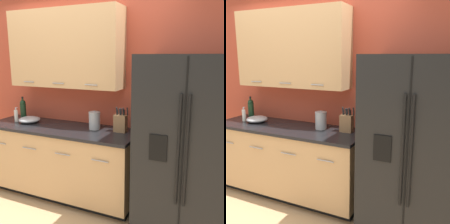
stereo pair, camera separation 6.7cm
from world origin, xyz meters
TOP-DOWN VIEW (x-y plane):
  - wall_back at (-0.04, 1.30)m, footprint 10.00×0.39m
  - counter_unit at (-0.16, 1.01)m, footprint 1.99×0.64m
  - refrigerator at (1.40, 0.93)m, footprint 0.95×0.80m
  - knife_block at (0.61, 1.10)m, footprint 0.16×0.09m
  - wine_bottle at (-0.85, 1.12)m, footprint 0.08×0.08m
  - soap_dispenser at (-0.86, 0.99)m, footprint 0.05×0.05m
  - steel_canister at (0.27, 1.09)m, footprint 0.14×0.14m
  - mixing_bowl at (-0.66, 1.02)m, footprint 0.28×0.28m

SIDE VIEW (x-z plane):
  - counter_unit at x=-0.16m, z-range 0.01..0.93m
  - refrigerator at x=1.40m, z-range 0.00..1.81m
  - mixing_bowl at x=-0.66m, z-range 0.92..1.00m
  - soap_dispenser at x=-0.86m, z-range 0.91..1.10m
  - steel_canister at x=0.27m, z-range 0.91..1.14m
  - knife_block at x=0.61m, z-range 0.88..1.18m
  - wine_bottle at x=-0.85m, z-range 0.91..1.23m
  - wall_back at x=-0.04m, z-range 0.15..2.75m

